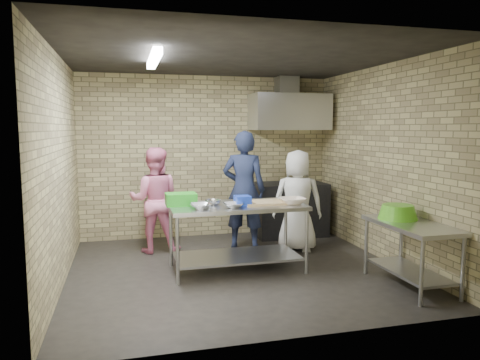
{
  "coord_description": "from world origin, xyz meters",
  "views": [
    {
      "loc": [
        -1.38,
        -5.53,
        1.83
      ],
      "look_at": [
        0.1,
        0.2,
        1.15
      ],
      "focal_mm": 33.82,
      "sensor_mm": 36.0,
      "label": 1
    }
  ],
  "objects_px": {
    "stove": "(289,209)",
    "blue_tub": "(243,201)",
    "bottle_red": "(288,117)",
    "side_counter": "(410,255)",
    "green_crate": "(181,199)",
    "green_basin": "(398,212)",
    "prep_table": "(237,237)",
    "woman_pink": "(155,200)",
    "man_navy": "(244,190)",
    "woman_white": "(297,201)"
  },
  "relations": [
    {
      "from": "stove",
      "to": "blue_tub",
      "type": "bearing_deg",
      "value": -126.54
    },
    {
      "from": "blue_tub",
      "to": "bottle_red",
      "type": "bearing_deg",
      "value": 55.91
    },
    {
      "from": "side_counter",
      "to": "green_crate",
      "type": "relative_size",
      "value": 3.14
    },
    {
      "from": "blue_tub",
      "to": "green_basin",
      "type": "bearing_deg",
      "value": -23.72
    },
    {
      "from": "blue_tub",
      "to": "prep_table",
      "type": "bearing_deg",
      "value": 116.57
    },
    {
      "from": "green_basin",
      "to": "bottle_red",
      "type": "height_order",
      "value": "bottle_red"
    },
    {
      "from": "blue_tub",
      "to": "stove",
      "type": "bearing_deg",
      "value": 53.46
    },
    {
      "from": "side_counter",
      "to": "bottle_red",
      "type": "relative_size",
      "value": 6.67
    },
    {
      "from": "green_crate",
      "to": "woman_pink",
      "type": "bearing_deg",
      "value": 104.3
    },
    {
      "from": "green_basin",
      "to": "woman_pink",
      "type": "relative_size",
      "value": 0.3
    },
    {
      "from": "green_crate",
      "to": "man_navy",
      "type": "bearing_deg",
      "value": 40.68
    },
    {
      "from": "man_navy",
      "to": "green_basin",
      "type": "bearing_deg",
      "value": 148.1
    },
    {
      "from": "bottle_red",
      "to": "man_navy",
      "type": "xyz_separation_m",
      "value": [
        -1.02,
        -0.84,
        -1.13
      ]
    },
    {
      "from": "stove",
      "to": "green_basin",
      "type": "relative_size",
      "value": 2.61
    },
    {
      "from": "blue_tub",
      "to": "bottle_red",
      "type": "distance_m",
      "value": 2.64
    },
    {
      "from": "side_counter",
      "to": "woman_pink",
      "type": "distance_m",
      "value": 3.58
    },
    {
      "from": "prep_table",
      "to": "blue_tub",
      "type": "xyz_separation_m",
      "value": [
        0.05,
        -0.1,
        0.49
      ]
    },
    {
      "from": "stove",
      "to": "man_navy",
      "type": "distance_m",
      "value": 1.22
    },
    {
      "from": "green_basin",
      "to": "prep_table",
      "type": "bearing_deg",
      "value": 154.2
    },
    {
      "from": "blue_tub",
      "to": "woman_pink",
      "type": "height_order",
      "value": "woman_pink"
    },
    {
      "from": "man_navy",
      "to": "woman_pink",
      "type": "distance_m",
      "value": 1.35
    },
    {
      "from": "prep_table",
      "to": "blue_tub",
      "type": "relative_size",
      "value": 9.0
    },
    {
      "from": "woman_pink",
      "to": "woman_white",
      "type": "distance_m",
      "value": 2.12
    },
    {
      "from": "green_crate",
      "to": "green_basin",
      "type": "bearing_deg",
      "value": -21.56
    },
    {
      "from": "green_basin",
      "to": "woman_pink",
      "type": "xyz_separation_m",
      "value": [
        -2.73,
        2.01,
        -0.06
      ]
    },
    {
      "from": "prep_table",
      "to": "green_basin",
      "type": "relative_size",
      "value": 3.74
    },
    {
      "from": "green_crate",
      "to": "man_navy",
      "type": "xyz_separation_m",
      "value": [
        1.07,
        0.92,
        -0.04
      ]
    },
    {
      "from": "bottle_red",
      "to": "woman_pink",
      "type": "distance_m",
      "value": 2.77
    },
    {
      "from": "green_crate",
      "to": "green_basin",
      "type": "height_order",
      "value": "green_crate"
    },
    {
      "from": "blue_tub",
      "to": "woman_white",
      "type": "height_order",
      "value": "woman_white"
    },
    {
      "from": "green_crate",
      "to": "woman_pink",
      "type": "distance_m",
      "value": 1.08
    },
    {
      "from": "prep_table",
      "to": "man_navy",
      "type": "relative_size",
      "value": 0.96
    },
    {
      "from": "side_counter",
      "to": "woman_white",
      "type": "height_order",
      "value": "woman_white"
    },
    {
      "from": "stove",
      "to": "green_crate",
      "type": "height_order",
      "value": "green_crate"
    },
    {
      "from": "side_counter",
      "to": "woman_white",
      "type": "xyz_separation_m",
      "value": [
        -0.69,
        1.78,
        0.38
      ]
    },
    {
      "from": "woman_white",
      "to": "woman_pink",
      "type": "bearing_deg",
      "value": 4.9
    },
    {
      "from": "bottle_red",
      "to": "side_counter",
      "type": "bearing_deg",
      "value": -82.38
    },
    {
      "from": "side_counter",
      "to": "blue_tub",
      "type": "distance_m",
      "value": 2.08
    },
    {
      "from": "green_basin",
      "to": "woman_pink",
      "type": "height_order",
      "value": "woman_pink"
    },
    {
      "from": "green_crate",
      "to": "bottle_red",
      "type": "bearing_deg",
      "value": 40.13
    },
    {
      "from": "prep_table",
      "to": "bottle_red",
      "type": "distance_m",
      "value": 2.84
    },
    {
      "from": "stove",
      "to": "green_basin",
      "type": "bearing_deg",
      "value": -80.24
    },
    {
      "from": "stove",
      "to": "bottle_red",
      "type": "relative_size",
      "value": 6.67
    },
    {
      "from": "prep_table",
      "to": "woman_white",
      "type": "height_order",
      "value": "woman_white"
    },
    {
      "from": "woman_white",
      "to": "man_navy",
      "type": "bearing_deg",
      "value": -9.16
    },
    {
      "from": "bottle_red",
      "to": "man_navy",
      "type": "bearing_deg",
      "value": -140.46
    },
    {
      "from": "man_navy",
      "to": "blue_tub",
      "type": "bearing_deg",
      "value": 95.93
    },
    {
      "from": "man_navy",
      "to": "green_crate",
      "type": "bearing_deg",
      "value": 62.41
    },
    {
      "from": "green_crate",
      "to": "blue_tub",
      "type": "xyz_separation_m",
      "value": [
        0.75,
        -0.22,
        -0.01
      ]
    },
    {
      "from": "blue_tub",
      "to": "man_navy",
      "type": "relative_size",
      "value": 0.11
    }
  ]
}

